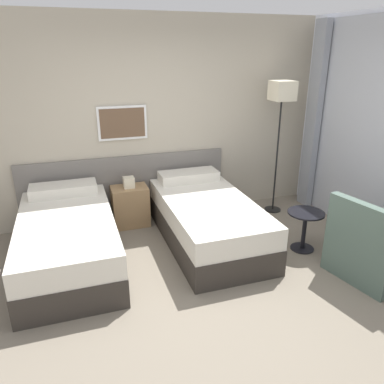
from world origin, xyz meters
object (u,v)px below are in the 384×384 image
bed_near_window (207,220)px  nightstand (130,205)px  bed_near_door (68,240)px  armchair (374,251)px  side_table (305,223)px  floor_lamp (282,99)px

bed_near_window → nightstand: 1.12m
bed_near_door → armchair: armchair is taller
bed_near_window → armchair: 1.88m
nightstand → side_table: bearing=-35.8°
bed_near_window → side_table: bed_near_window is taller
bed_near_door → floor_lamp: size_ratio=1.06×
bed_near_door → side_table: size_ratio=4.10×
bed_near_window → armchair: size_ratio=2.16×
side_table → armchair: bearing=-61.6°
armchair → side_table: bearing=16.6°
bed_near_door → floor_lamp: floor_lamp is taller
bed_near_window → armchair: (1.40, -1.26, -0.01)m
bed_near_window → side_table: size_ratio=4.10×
bed_near_door → side_table: bearing=-11.9°
bed_near_window → side_table: 1.16m
nightstand → armchair: size_ratio=0.74×
bed_near_door → side_table: (2.66, -0.56, 0.05)m
floor_lamp → side_table: (-0.25, -1.15, -1.29)m
floor_lamp → bed_near_door: bearing=-168.7°
nightstand → floor_lamp: bearing=-5.0°
bed_near_door → floor_lamp: (2.91, 0.58, 1.34)m
nightstand → side_table: size_ratio=1.41×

